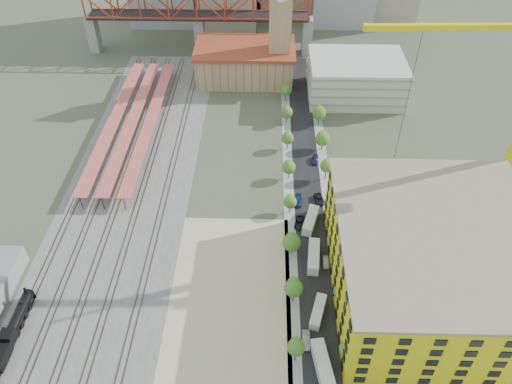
{
  "coord_description": "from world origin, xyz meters",
  "views": [
    {
      "loc": [
        3.9,
        -95.74,
        94.33
      ],
      "look_at": [
        1.33,
        1.8,
        10.0
      ],
      "focal_mm": 35.0,
      "sensor_mm": 36.0,
      "label": 1
    }
  ],
  "objects_px": {
    "site_trailer_c": "(314,257)",
    "clock_tower": "(281,7)",
    "site_trailer_a": "(322,364)",
    "site_trailer_d": "(311,221)",
    "site_trailer_b": "(318,312)",
    "locomotive": "(14,326)",
    "construction_building": "(434,260)"
  },
  "relations": [
    {
      "from": "site_trailer_c",
      "to": "site_trailer_d",
      "type": "xyz_separation_m",
      "value": [
        0.0,
        12.86,
        -0.04
      ]
    },
    {
      "from": "construction_building",
      "to": "site_trailer_b",
      "type": "height_order",
      "value": "construction_building"
    },
    {
      "from": "clock_tower",
      "to": "site_trailer_b",
      "type": "height_order",
      "value": "clock_tower"
    },
    {
      "from": "clock_tower",
      "to": "site_trailer_d",
      "type": "xyz_separation_m",
      "value": [
        8.0,
        -79.5,
        -27.34
      ]
    },
    {
      "from": "clock_tower",
      "to": "site_trailer_b",
      "type": "bearing_deg",
      "value": -85.79
    },
    {
      "from": "site_trailer_a",
      "to": "site_trailer_b",
      "type": "distance_m",
      "value": 13.02
    },
    {
      "from": "site_trailer_d",
      "to": "locomotive",
      "type": "bearing_deg",
      "value": -136.13
    },
    {
      "from": "locomotive",
      "to": "construction_building",
      "type": "bearing_deg",
      "value": 9.03
    },
    {
      "from": "clock_tower",
      "to": "site_trailer_d",
      "type": "bearing_deg",
      "value": -84.25
    },
    {
      "from": "locomotive",
      "to": "site_trailer_d",
      "type": "distance_m",
      "value": 74.76
    },
    {
      "from": "site_trailer_b",
      "to": "site_trailer_d",
      "type": "relative_size",
      "value": 0.88
    },
    {
      "from": "site_trailer_c",
      "to": "locomotive",
      "type": "bearing_deg",
      "value": -156.27
    },
    {
      "from": "site_trailer_d",
      "to": "construction_building",
      "type": "bearing_deg",
      "value": -22.39
    },
    {
      "from": "clock_tower",
      "to": "locomotive",
      "type": "relative_size",
      "value": 2.52
    },
    {
      "from": "site_trailer_a",
      "to": "site_trailer_b",
      "type": "bearing_deg",
      "value": 80.62
    },
    {
      "from": "locomotive",
      "to": "site_trailer_c",
      "type": "bearing_deg",
      "value": 18.63
    },
    {
      "from": "clock_tower",
      "to": "site_trailer_a",
      "type": "relative_size",
      "value": 4.99
    },
    {
      "from": "site_trailer_a",
      "to": "site_trailer_b",
      "type": "xyz_separation_m",
      "value": [
        0.0,
        13.02,
        -0.23
      ]
    },
    {
      "from": "site_trailer_c",
      "to": "clock_tower",
      "type": "bearing_deg",
      "value": 100.06
    },
    {
      "from": "locomotive",
      "to": "site_trailer_c",
      "type": "distance_m",
      "value": 69.65
    },
    {
      "from": "site_trailer_c",
      "to": "site_trailer_d",
      "type": "bearing_deg",
      "value": 95.11
    },
    {
      "from": "locomotive",
      "to": "clock_tower",
      "type": "bearing_deg",
      "value": 63.16
    },
    {
      "from": "site_trailer_a",
      "to": "site_trailer_d",
      "type": "distance_m",
      "value": 42.11
    },
    {
      "from": "site_trailer_a",
      "to": "site_trailer_d",
      "type": "height_order",
      "value": "site_trailer_a"
    },
    {
      "from": "site_trailer_c",
      "to": "site_trailer_d",
      "type": "height_order",
      "value": "site_trailer_c"
    },
    {
      "from": "locomotive",
      "to": "site_trailer_a",
      "type": "height_order",
      "value": "locomotive"
    },
    {
      "from": "locomotive",
      "to": "site_trailer_a",
      "type": "xyz_separation_m",
      "value": [
        66.0,
        -7.0,
        -0.5
      ]
    },
    {
      "from": "clock_tower",
      "to": "site_trailer_b",
      "type": "xyz_separation_m",
      "value": [
        8.0,
        -108.59,
        -27.5
      ]
    },
    {
      "from": "site_trailer_d",
      "to": "site_trailer_b",
      "type": "bearing_deg",
      "value": -74.14
    },
    {
      "from": "clock_tower",
      "to": "site_trailer_d",
      "type": "relative_size",
      "value": 5.24
    },
    {
      "from": "construction_building",
      "to": "site_trailer_b",
      "type": "bearing_deg",
      "value": -161.71
    },
    {
      "from": "site_trailer_c",
      "to": "site_trailer_a",
      "type": "bearing_deg",
      "value": -84.89
    }
  ]
}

